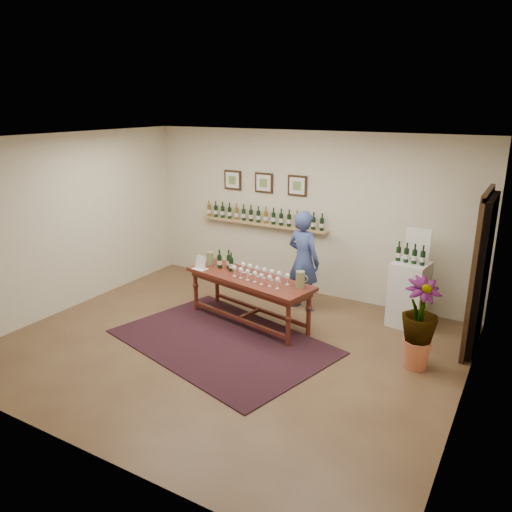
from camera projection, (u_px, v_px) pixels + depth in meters
The scene contains 14 objects.
ground at pixel (227, 347), 6.90m from camera, with size 6.00×6.00×0.00m, color #523724.
room_shell at pixel (421, 257), 7.10m from camera, with size 6.00×6.00×6.00m.
rug at pixel (222, 342), 7.03m from camera, with size 2.96×1.97×0.02m, color #46160C.
tasting_table at pixel (249, 284), 7.49m from camera, with size 2.17×1.08×0.74m.
table_glasses at pixel (260, 275), 7.29m from camera, with size 1.28×0.29×0.18m, color white, non-canonical shape.
table_bottles at pixel (227, 259), 7.77m from camera, with size 0.29×0.16×0.31m, color black, non-canonical shape.
pitcher_left at pixel (210, 258), 7.98m from camera, with size 0.14×0.14×0.21m, color olive, non-canonical shape.
pitcher_right at pixel (300, 279), 7.00m from camera, with size 0.15×0.15×0.23m, color olive, non-canonical shape.
menu_card at pixel (201, 262), 7.80m from camera, with size 0.22×0.16×0.20m, color silver.
display_pedestal at pixel (409, 294), 7.45m from camera, with size 0.49×0.49×0.99m, color silver.
pedestal_bottles at pixel (410, 254), 7.25m from camera, with size 0.27×0.07×0.27m, color black, non-canonical shape.
info_sign at pixel (418, 243), 7.34m from camera, with size 0.38×0.02×0.52m, color silver.
potted_plant at pixel (419, 324), 6.19m from camera, with size 0.77×0.77×1.03m.
person at pixel (303, 261), 7.96m from camera, with size 0.59×0.39×1.63m, color navy.
Camera 1 is at (3.44, -5.20, 3.24)m, focal length 35.00 mm.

